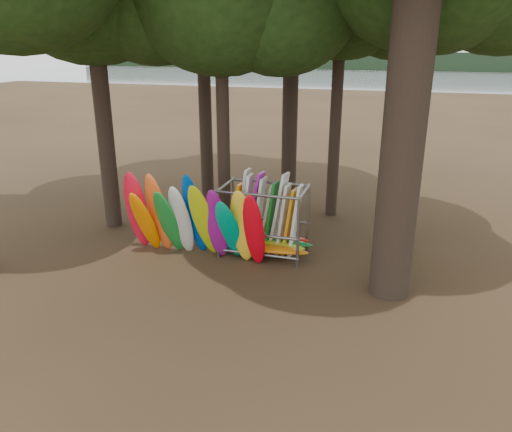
# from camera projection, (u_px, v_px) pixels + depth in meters

# --- Properties ---
(ground) EXTENTS (120.00, 120.00, 0.00)m
(ground) POSITION_uv_depth(u_px,v_px,m) (221.00, 273.00, 15.12)
(ground) COLOR #47331E
(ground) RESTS_ON ground
(lake) EXTENTS (160.00, 160.00, 0.00)m
(lake) POSITION_uv_depth(u_px,v_px,m) (374.00, 91.00, 69.21)
(lake) COLOR gray
(lake) RESTS_ON ground
(far_shore) EXTENTS (160.00, 4.00, 4.00)m
(far_shore) POSITION_uv_depth(u_px,v_px,m) (392.00, 61.00, 113.62)
(far_shore) COLOR black
(far_shore) RESTS_ON ground
(kayak_row) EXTENTS (4.86, 1.70, 3.03)m
(kayak_row) POSITION_uv_depth(u_px,v_px,m) (191.00, 221.00, 15.70)
(kayak_row) COLOR red
(kayak_row) RESTS_ON ground
(storage_rack) EXTENTS (3.24, 1.54, 2.75)m
(storage_rack) POSITION_uv_depth(u_px,v_px,m) (264.00, 223.00, 16.16)
(storage_rack) COLOR slate
(storage_rack) RESTS_ON ground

